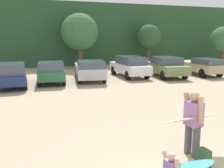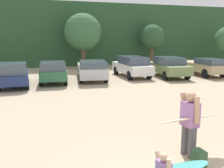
{
  "view_description": "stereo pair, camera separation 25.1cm",
  "coord_description": "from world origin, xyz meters",
  "px_view_note": "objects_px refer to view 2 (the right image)",
  "views": [
    {
      "loc": [
        -3.63,
        -3.91,
        3.23
      ],
      "look_at": [
        0.48,
        7.03,
        1.03
      ],
      "focal_mm": 42.17,
      "sensor_mm": 36.0,
      "label": 1
    },
    {
      "loc": [
        -3.39,
        -3.99,
        3.23
      ],
      "look_at": [
        0.48,
        7.03,
        1.03
      ],
      "focal_mm": 42.17,
      "sensor_mm": 36.0,
      "label": 2
    }
  ],
  "objects_px": {
    "parked_car_forest_green": "(53,71)",
    "surfboard_cream": "(188,119)",
    "person_adult": "(190,120)",
    "parked_car_olive_green": "(168,66)",
    "parked_car_navy": "(13,74)",
    "parked_car_tan": "(204,66)",
    "parked_car_silver": "(92,69)",
    "parked_car_white": "(132,66)",
    "backpack_dropped": "(199,159)"
  },
  "relations": [
    {
      "from": "parked_car_forest_green",
      "to": "surfboard_cream",
      "type": "bearing_deg",
      "value": -163.45
    },
    {
      "from": "parked_car_forest_green",
      "to": "person_adult",
      "type": "bearing_deg",
      "value": -163.51
    },
    {
      "from": "parked_car_olive_green",
      "to": "parked_car_navy",
      "type": "bearing_deg",
      "value": 97.51
    },
    {
      "from": "parked_car_tan",
      "to": "parked_car_silver",
      "type": "bearing_deg",
      "value": 85.72
    },
    {
      "from": "parked_car_white",
      "to": "surfboard_cream",
      "type": "xyz_separation_m",
      "value": [
        -4.03,
        -12.87,
        0.17
      ]
    },
    {
      "from": "parked_car_navy",
      "to": "backpack_dropped",
      "type": "relative_size",
      "value": 9.34
    },
    {
      "from": "parked_car_olive_green",
      "to": "parked_car_forest_green",
      "type": "bearing_deg",
      "value": 94.03
    },
    {
      "from": "parked_car_navy",
      "to": "person_adult",
      "type": "distance_m",
      "value": 12.63
    },
    {
      "from": "person_adult",
      "to": "surfboard_cream",
      "type": "bearing_deg",
      "value": -94.38
    },
    {
      "from": "parked_car_forest_green",
      "to": "parked_car_tan",
      "type": "distance_m",
      "value": 11.82
    },
    {
      "from": "parked_car_tan",
      "to": "parked_car_white",
      "type": "bearing_deg",
      "value": 79.48
    },
    {
      "from": "parked_car_olive_green",
      "to": "person_adult",
      "type": "relative_size",
      "value": 2.58
    },
    {
      "from": "parked_car_navy",
      "to": "parked_car_olive_green",
      "type": "distance_m",
      "value": 11.21
    },
    {
      "from": "parked_car_silver",
      "to": "surfboard_cream",
      "type": "xyz_separation_m",
      "value": [
        -0.72,
        -12.55,
        0.24
      ]
    },
    {
      "from": "parked_car_forest_green",
      "to": "parked_car_white",
      "type": "xyz_separation_m",
      "value": [
        6.08,
        0.61,
        0.06
      ]
    },
    {
      "from": "parked_car_tan",
      "to": "backpack_dropped",
      "type": "height_order",
      "value": "parked_car_tan"
    },
    {
      "from": "parked_car_navy",
      "to": "parked_car_silver",
      "type": "distance_m",
      "value": 5.37
    },
    {
      "from": "parked_car_olive_green",
      "to": "surfboard_cream",
      "type": "height_order",
      "value": "parked_car_olive_green"
    },
    {
      "from": "parked_car_navy",
      "to": "parked_car_forest_green",
      "type": "distance_m",
      "value": 2.59
    },
    {
      "from": "parked_car_forest_green",
      "to": "parked_car_silver",
      "type": "distance_m",
      "value": 2.79
    },
    {
      "from": "parked_car_navy",
      "to": "parked_car_tan",
      "type": "xyz_separation_m",
      "value": [
        14.33,
        -0.02,
        -0.04
      ]
    },
    {
      "from": "parked_car_forest_green",
      "to": "person_adult",
      "type": "xyz_separation_m",
      "value": [
        2.06,
        -12.34,
        0.22
      ]
    },
    {
      "from": "parked_car_white",
      "to": "parked_car_olive_green",
      "type": "distance_m",
      "value": 2.79
    },
    {
      "from": "parked_car_silver",
      "to": "backpack_dropped",
      "type": "bearing_deg",
      "value": -173.34
    },
    {
      "from": "parked_car_tan",
      "to": "parked_car_olive_green",
      "type": "bearing_deg",
      "value": 87.48
    },
    {
      "from": "parked_car_olive_green",
      "to": "parked_car_tan",
      "type": "relative_size",
      "value": 0.98
    },
    {
      "from": "parked_car_white",
      "to": "parked_car_tan",
      "type": "relative_size",
      "value": 0.93
    },
    {
      "from": "parked_car_white",
      "to": "parked_car_silver",
      "type": "bearing_deg",
      "value": 95.66
    },
    {
      "from": "parked_car_forest_green",
      "to": "parked_car_white",
      "type": "bearing_deg",
      "value": -77.26
    },
    {
      "from": "parked_car_white",
      "to": "parked_car_navy",
      "type": "bearing_deg",
      "value": 98.05
    },
    {
      "from": "parked_car_navy",
      "to": "person_adult",
      "type": "xyz_separation_m",
      "value": [
        4.58,
        -11.77,
        0.21
      ]
    },
    {
      "from": "parked_car_navy",
      "to": "parked_car_silver",
      "type": "relative_size",
      "value": 0.84
    },
    {
      "from": "parked_car_silver",
      "to": "person_adult",
      "type": "relative_size",
      "value": 2.83
    },
    {
      "from": "parked_car_silver",
      "to": "parked_car_navy",
      "type": "bearing_deg",
      "value": 109.63
    },
    {
      "from": "parked_car_tan",
      "to": "parked_car_forest_green",
      "type": "bearing_deg",
      "value": 88.45
    },
    {
      "from": "parked_car_tan",
      "to": "parked_car_navy",
      "type": "bearing_deg",
      "value": 91.24
    },
    {
      "from": "person_adult",
      "to": "parked_car_silver",
      "type": "bearing_deg",
      "value": -97.4
    },
    {
      "from": "surfboard_cream",
      "to": "parked_car_tan",
      "type": "bearing_deg",
      "value": -133.87
    },
    {
      "from": "person_adult",
      "to": "parked_car_forest_green",
      "type": "bearing_deg",
      "value": -84.66
    },
    {
      "from": "surfboard_cream",
      "to": "backpack_dropped",
      "type": "height_order",
      "value": "surfboard_cream"
    },
    {
      "from": "parked_car_navy",
      "to": "person_adult",
      "type": "height_order",
      "value": "person_adult"
    },
    {
      "from": "parked_car_white",
      "to": "parked_car_olive_green",
      "type": "relative_size",
      "value": 0.95
    },
    {
      "from": "parked_car_forest_green",
      "to": "parked_car_tan",
      "type": "xyz_separation_m",
      "value": [
        11.8,
        -0.59,
        -0.03
      ]
    },
    {
      "from": "parked_car_silver",
      "to": "surfboard_cream",
      "type": "height_order",
      "value": "parked_car_silver"
    },
    {
      "from": "parked_car_silver",
      "to": "person_adult",
      "type": "height_order",
      "value": "person_adult"
    },
    {
      "from": "parked_car_navy",
      "to": "parked_car_white",
      "type": "relative_size",
      "value": 0.97
    },
    {
      "from": "parked_car_silver",
      "to": "backpack_dropped",
      "type": "relative_size",
      "value": 11.15
    },
    {
      "from": "parked_car_tan",
      "to": "person_adult",
      "type": "xyz_separation_m",
      "value": [
        -9.75,
        -11.75,
        0.24
      ]
    },
    {
      "from": "parked_car_white",
      "to": "surfboard_cream",
      "type": "relative_size",
      "value": 2.0
    },
    {
      "from": "parked_car_forest_green",
      "to": "surfboard_cream",
      "type": "height_order",
      "value": "parked_car_forest_green"
    }
  ]
}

